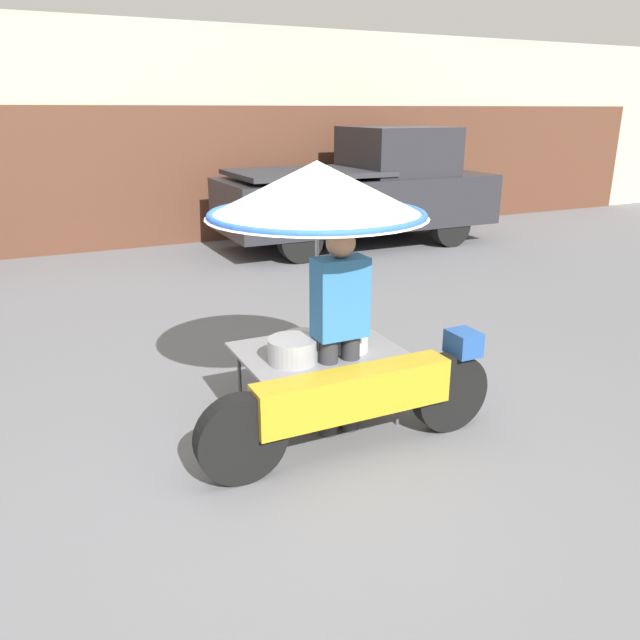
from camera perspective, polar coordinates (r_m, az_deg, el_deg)
name	(u,v)px	position (r m, az deg, el deg)	size (l,w,h in m)	color
ground_plane	(319,460)	(4.48, -0.11, -12.72)	(36.00, 36.00, 0.00)	slate
shopfront_building	(110,137)	(12.39, -18.65, 15.60)	(28.00, 2.06, 3.75)	#B2A893
vendor_motorcycle_cart	(323,237)	(4.48, 0.24, 7.58)	(2.27, 1.61, 2.00)	black
vendor_person	(340,323)	(4.49, 1.82, -0.29)	(0.38, 0.22, 1.56)	#2D2D33
pickup_truck	(364,191)	(11.29, 4.08, 11.72)	(4.88, 1.84, 2.05)	black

